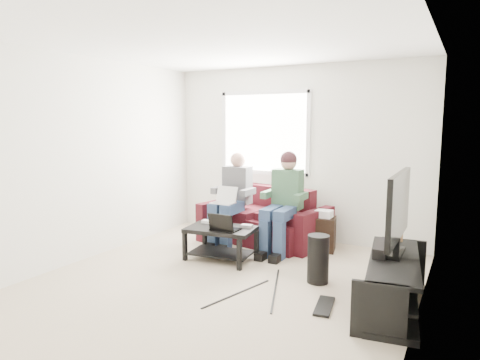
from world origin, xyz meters
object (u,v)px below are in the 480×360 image
tv (398,209)px  subwoofer (318,259)px  sofa (265,222)px  end_table (323,232)px  coffee_table (221,236)px  tv_stand (393,285)px

tv → subwoofer: 1.09m
sofa → end_table: size_ratio=3.29×
sofa → end_table: 0.89m
coffee_table → tv: tv is taller
sofa → subwoofer: size_ratio=3.48×
sofa → subwoofer: 1.68m
coffee_table → subwoofer: bearing=-6.5°
subwoofer → sofa: bearing=135.5°
end_table → coffee_table: bearing=-135.6°
coffee_table → tv_stand: 2.23m
sofa → tv_stand: sofa is taller
tv_stand → subwoofer: (-0.84, 0.27, 0.05)m
tv_stand → tv: 0.74m
sofa → end_table: bearing=0.1°
end_table → tv_stand: bearing=-51.6°
tv → subwoofer: (-0.83, 0.17, -0.68)m
tv_stand → tv: tv is taller
subwoofer → end_table: end_table is taller
sofa → end_table: sofa is taller
coffee_table → tv_stand: bearing=-11.1°
coffee_table → subwoofer: 1.36m
tv → end_table: size_ratio=1.93×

